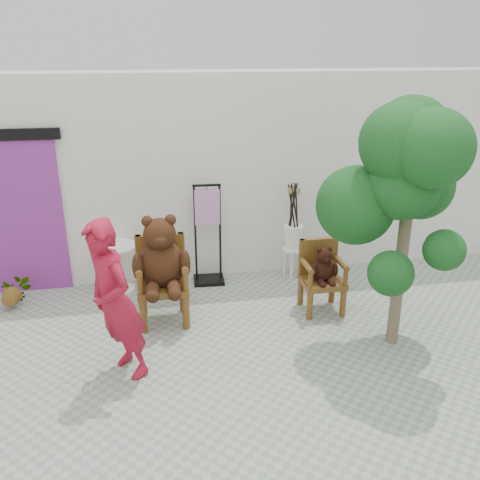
{
  "coord_description": "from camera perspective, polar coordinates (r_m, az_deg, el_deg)",
  "views": [
    {
      "loc": [
        -1.2,
        -4.55,
        3.32
      ],
      "look_at": [
        -0.06,
        1.56,
        0.95
      ],
      "focal_mm": 38.0,
      "sensor_mm": 36.0,
      "label": 1
    }
  ],
  "objects": [
    {
      "name": "tree",
      "position": [
        5.74,
        17.47,
        7.1
      ],
      "size": [
        1.66,
        1.62,
        2.84
      ],
      "rotation": [
        0.0,
        0.0,
        0.18
      ],
      "color": "brown",
      "rests_on": "ground"
    },
    {
      "name": "ground_plane",
      "position": [
        5.76,
        3.55,
        -14.37
      ],
      "size": [
        60.0,
        60.0,
        0.0
      ],
      "primitive_type": "plane",
      "color": "gray",
      "rests_on": "ground"
    },
    {
      "name": "chair_big",
      "position": [
        6.38,
        -8.83,
        -2.63
      ],
      "size": [
        0.71,
        0.75,
        1.43
      ],
      "color": "#513311",
      "rests_on": "ground"
    },
    {
      "name": "stool_bucket",
      "position": [
        7.69,
        5.98,
        0.39
      ],
      "size": [
        0.32,
        0.32,
        1.45
      ],
      "rotation": [
        0.0,
        0.0,
        0.41
      ],
      "color": "white",
      "rests_on": "ground"
    },
    {
      "name": "back_wall",
      "position": [
        7.96,
        -1.6,
        7.64
      ],
      "size": [
        9.0,
        1.0,
        3.0
      ],
      "primitive_type": "cube",
      "color": "silver",
      "rests_on": "ground"
    },
    {
      "name": "person",
      "position": [
        5.35,
        -13.83,
        -6.72
      ],
      "size": [
        0.72,
        0.78,
        1.79
      ],
      "primitive_type": "imported",
      "rotation": [
        0.0,
        0.0,
        -0.99
      ],
      "color": "maroon",
      "rests_on": "ground"
    },
    {
      "name": "potted_plant",
      "position": [
        7.57,
        -24.05,
        -5.28
      ],
      "size": [
        0.41,
        0.36,
        0.43
      ],
      "primitive_type": "imported",
      "rotation": [
        0.0,
        0.0,
        -0.06
      ],
      "color": "#0E3415",
      "rests_on": "ground"
    },
    {
      "name": "doorway",
      "position": [
        7.66,
        -23.68,
        2.74
      ],
      "size": [
        1.4,
        0.11,
        2.33
      ],
      "color": "#832B83",
      "rests_on": "ground"
    },
    {
      "name": "chair_small",
      "position": [
        6.78,
        9.18,
        -3.42
      ],
      "size": [
        0.54,
        0.5,
        0.95
      ],
      "color": "#513311",
      "rests_on": "ground"
    },
    {
      "name": "display_stand",
      "position": [
        7.46,
        -3.6,
        -0.67
      ],
      "size": [
        0.47,
        0.37,
        1.51
      ],
      "rotation": [
        0.0,
        0.0,
        -0.06
      ],
      "color": "black",
      "rests_on": "ground"
    },
    {
      "name": "cafe_table",
      "position": [
        7.46,
        -13.65,
        -2.46
      ],
      "size": [
        0.6,
        0.6,
        0.7
      ],
      "rotation": [
        0.0,
        0.0,
        0.28
      ],
      "color": "white",
      "rests_on": "ground"
    }
  ]
}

